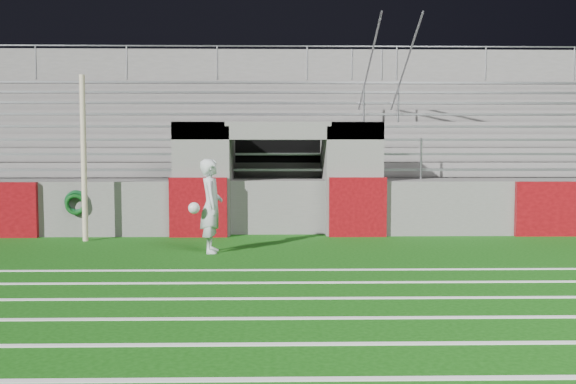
{
  "coord_description": "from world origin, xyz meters",
  "views": [
    {
      "loc": [
        -0.06,
        -11.46,
        2.03
      ],
      "look_at": [
        0.2,
        1.8,
        1.1
      ],
      "focal_mm": 40.0,
      "sensor_mm": 36.0,
      "label": 1
    }
  ],
  "objects": [
    {
      "name": "hose_coil",
      "position": [
        -4.54,
        2.93,
        0.78
      ],
      "size": [
        0.53,
        0.14,
        0.56
      ],
      "color": "#0C401C",
      "rests_on": "ground"
    },
    {
      "name": "goalkeeper_with_ball",
      "position": [
        -1.3,
        0.82,
        0.9
      ],
      "size": [
        0.64,
        0.74,
        1.8
      ],
      "color": "silver",
      "rests_on": "ground"
    },
    {
      "name": "field_markings",
      "position": [
        0.0,
        -5.0,
        0.01
      ],
      "size": [
        28.0,
        8.09,
        0.01
      ],
      "color": "white",
      "rests_on": "ground"
    },
    {
      "name": "ground",
      "position": [
        0.0,
        0.0,
        0.0
      ],
      "size": [
        90.0,
        90.0,
        0.0
      ],
      "primitive_type": "plane",
      "color": "#0F450B",
      "rests_on": "ground"
    },
    {
      "name": "stadium_structure",
      "position": [
        0.0,
        7.97,
        1.49
      ],
      "size": [
        26.0,
        8.48,
        5.42
      ],
      "color": "#5E5B59",
      "rests_on": "ground"
    },
    {
      "name": "field_post",
      "position": [
        -4.18,
        2.4,
        1.79
      ],
      "size": [
        0.12,
        0.12,
        3.57
      ],
      "primitive_type": "cylinder",
      "color": "beige",
      "rests_on": "ground"
    }
  ]
}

